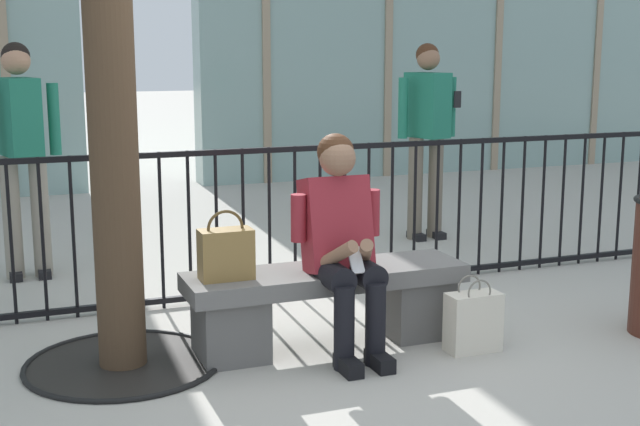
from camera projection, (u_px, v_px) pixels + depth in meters
name	position (u px, v px, depth m)	size (l,w,h in m)	color
ground_plane	(326.00, 345.00, 4.88)	(60.00, 60.00, 0.00)	#B2ADA3
stone_bench	(326.00, 299.00, 4.83)	(1.60, 0.44, 0.45)	slate
seated_person_with_phone	(342.00, 238.00, 4.65)	(0.52, 0.66, 1.21)	black
handbag_on_bench	(226.00, 253.00, 4.55)	(0.28, 0.15, 0.38)	olive
shopping_bag	(473.00, 321.00, 4.76)	(0.30, 0.15, 0.43)	beige
bystander_at_railing	(427.00, 126.00, 7.46)	(0.55, 0.43, 1.71)	#6B6051
bystander_further_back	(21.00, 142.00, 6.16)	(0.55, 0.42, 1.71)	gray
plaza_railing	(270.00, 222.00, 5.74)	(7.30, 0.04, 1.02)	black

